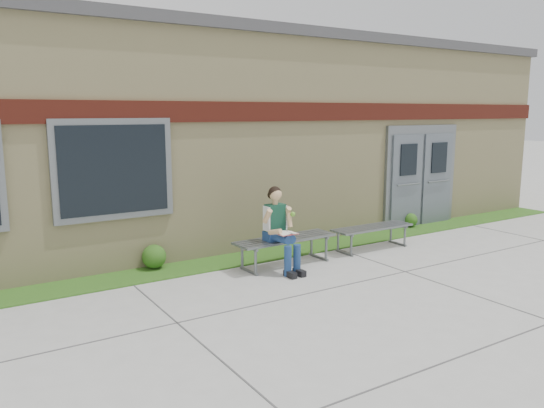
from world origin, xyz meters
TOP-DOWN VIEW (x-y plane):
  - ground at (0.00, 0.00)m, footprint 80.00×80.00m
  - grass_strip at (0.00, 2.60)m, footprint 16.00×0.80m
  - school_building at (-0.00, 5.99)m, footprint 16.20×6.22m
  - bench_left at (-0.45, 1.89)m, footprint 1.87×0.59m
  - bench_right at (1.55, 1.89)m, footprint 1.70×0.48m
  - girl at (-0.69, 1.68)m, footprint 0.50×0.82m
  - shrub_mid at (-2.44, 2.85)m, footprint 0.40×0.40m
  - shrub_east at (3.63, 2.85)m, footprint 0.31×0.31m

SIDE VIEW (x-z plane):
  - ground at x=0.00m, z-range 0.00..0.00m
  - grass_strip at x=0.00m, z-range 0.00..0.02m
  - shrub_east at x=3.63m, z-range 0.02..0.33m
  - shrub_mid at x=-2.44m, z-range 0.02..0.42m
  - bench_right at x=1.55m, z-range 0.12..0.56m
  - bench_left at x=-0.45m, z-range 0.13..0.61m
  - girl at x=-0.69m, z-range 0.04..1.43m
  - school_building at x=0.00m, z-range 0.00..4.20m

